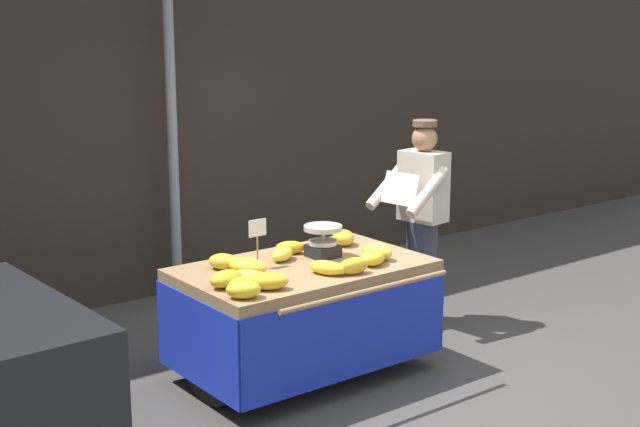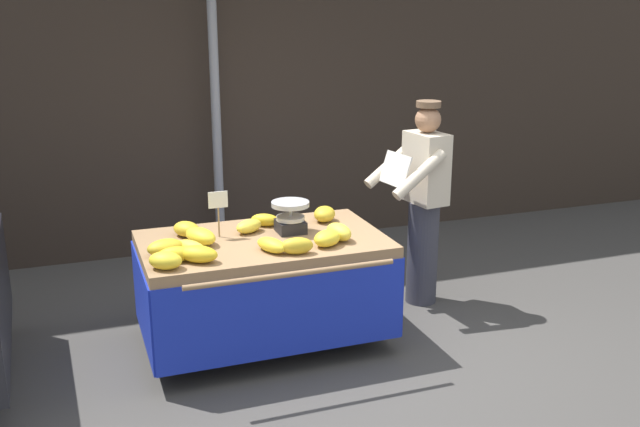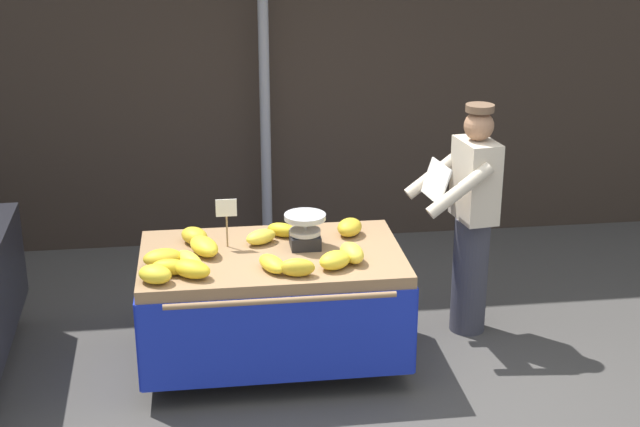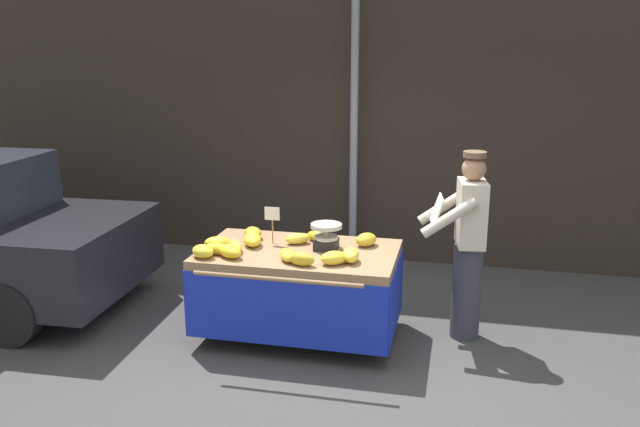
# 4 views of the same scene
# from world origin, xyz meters

# --- Properties ---
(ground_plane) EXTENTS (60.00, 60.00, 0.00)m
(ground_plane) POSITION_xyz_m (0.00, 0.00, 0.00)
(ground_plane) COLOR #423F3D
(back_wall) EXTENTS (16.00, 0.24, 4.35)m
(back_wall) POSITION_xyz_m (0.00, 2.88, 2.17)
(back_wall) COLOR #332821
(back_wall) RESTS_ON ground
(street_pole) EXTENTS (0.09, 0.09, 3.25)m
(street_pole) POSITION_xyz_m (-0.31, 2.51, 1.62)
(street_pole) COLOR gray
(street_pole) RESTS_ON ground
(banana_cart) EXTENTS (1.77, 1.25, 0.83)m
(banana_cart) POSITION_xyz_m (-0.44, 0.42, 0.61)
(banana_cart) COLOR #93704C
(banana_cart) RESTS_ON ground
(weighing_scale) EXTENTS (0.28, 0.28, 0.24)m
(weighing_scale) POSITION_xyz_m (-0.20, 0.50, 0.95)
(weighing_scale) COLOR black
(weighing_scale) RESTS_ON banana_cart
(price_sign) EXTENTS (0.14, 0.01, 0.34)m
(price_sign) POSITION_xyz_m (-0.72, 0.57, 1.08)
(price_sign) COLOR #997A51
(price_sign) RESTS_ON banana_cart
(banana_bunch_0) EXTENTS (0.22, 0.29, 0.10)m
(banana_bunch_0) POSITION_xyz_m (-0.45, 0.13, 0.88)
(banana_bunch_0) COLOR yellow
(banana_bunch_0) RESTS_ON banana_cart
(banana_bunch_1) EXTENTS (0.31, 0.28, 0.11)m
(banana_bunch_1) POSITION_xyz_m (-0.96, 0.09, 0.89)
(banana_bunch_1) COLOR gold
(banana_bunch_1) RESTS_ON banana_cart
(banana_bunch_2) EXTENTS (0.27, 0.25, 0.11)m
(banana_bunch_2) POSITION_xyz_m (-1.18, 0.04, 0.89)
(banana_bunch_2) COLOR yellow
(banana_bunch_2) RESTS_ON banana_cart
(banana_bunch_3) EXTENTS (0.25, 0.27, 0.12)m
(banana_bunch_3) POSITION_xyz_m (0.13, 0.67, 0.89)
(banana_bunch_3) COLOR gold
(banana_bunch_3) RESTS_ON banana_cart
(banana_bunch_4) EXTENTS (0.25, 0.27, 0.11)m
(banana_bunch_4) POSITION_xyz_m (-0.94, 0.66, 0.89)
(banana_bunch_4) COLOR gold
(banana_bunch_4) RESTS_ON banana_cart
(banana_bunch_5) EXTENTS (0.25, 0.21, 0.10)m
(banana_bunch_5) POSITION_xyz_m (-0.34, 0.71, 0.88)
(banana_bunch_5) COLOR gold
(banana_bunch_5) RESTS_ON banana_cart
(banana_bunch_6) EXTENTS (0.18, 0.27, 0.12)m
(banana_bunch_6) POSITION_xyz_m (0.07, 0.21, 0.89)
(banana_bunch_6) COLOR yellow
(banana_bunch_6) RESTS_ON banana_cart
(banana_bunch_7) EXTENTS (0.28, 0.22, 0.11)m
(banana_bunch_7) POSITION_xyz_m (-1.15, 0.30, 0.89)
(banana_bunch_7) COLOR gold
(banana_bunch_7) RESTS_ON banana_cart
(banana_bunch_8) EXTENTS (0.28, 0.26, 0.11)m
(banana_bunch_8) POSITION_xyz_m (-0.05, 0.11, 0.89)
(banana_bunch_8) COLOR yellow
(banana_bunch_8) RESTS_ON banana_cart
(banana_bunch_9) EXTENTS (0.26, 0.23, 0.10)m
(banana_bunch_9) POSITION_xyz_m (-0.49, 0.60, 0.88)
(banana_bunch_9) COLOR yellow
(banana_bunch_9) RESTS_ON banana_cart
(banana_bunch_10) EXTENTS (0.24, 0.15, 0.12)m
(banana_bunch_10) POSITION_xyz_m (-0.31, 0.02, 0.89)
(banana_bunch_10) COLOR gold
(banana_bunch_10) RESTS_ON banana_cart
(banana_bunch_11) EXTENTS (0.26, 0.33, 0.11)m
(banana_bunch_11) POSITION_xyz_m (-0.88, 0.46, 0.89)
(banana_bunch_11) COLOR yellow
(banana_bunch_11) RESTS_ON banana_cart
(banana_bunch_12) EXTENTS (0.22, 0.31, 0.09)m
(banana_bunch_12) POSITION_xyz_m (-0.97, 0.26, 0.88)
(banana_bunch_12) COLOR yellow
(banana_bunch_12) RESTS_ON banana_cart
(banana_bunch_13) EXTENTS (0.25, 0.15, 0.10)m
(banana_bunch_13) POSITION_xyz_m (-1.10, 0.15, 0.88)
(banana_bunch_13) COLOR gold
(banana_bunch_13) RESTS_ON banana_cart
(vendor_person) EXTENTS (0.62, 0.57, 1.71)m
(vendor_person) POSITION_xyz_m (1.03, 0.75, 0.87)
(vendor_person) COLOR #383842
(vendor_person) RESTS_ON ground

